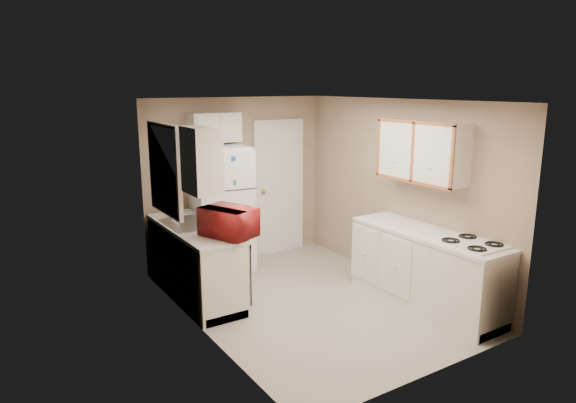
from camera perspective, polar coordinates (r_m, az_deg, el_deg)
floor at (r=6.35m, az=2.47°, el=-11.03°), size 3.80×3.80×0.00m
ceiling at (r=5.81m, az=2.70°, el=11.16°), size 3.80×3.80×0.00m
wall_left at (r=5.31m, az=-9.90°, el=-2.30°), size 3.80×3.80×0.00m
wall_right at (r=6.85m, az=12.22°, el=1.02°), size 3.80×3.80×0.00m
wall_back at (r=7.57m, az=-5.71°, el=2.36°), size 2.80×2.80×0.00m
wall_front at (r=4.60m, az=16.33°, el=-5.02°), size 2.80×2.80×0.00m
left_counter at (r=6.44m, az=-10.29°, el=-6.59°), size 0.60×1.80×0.90m
dishwasher at (r=6.02m, az=-5.53°, el=-7.42°), size 0.03×0.58×0.72m
sink at (r=6.45m, az=-10.95°, el=-2.76°), size 0.54×0.74×0.16m
microwave at (r=5.80m, az=-6.57°, el=-2.43°), size 0.68×0.54×0.40m
soap_bottle at (r=6.71m, az=-12.48°, el=-0.99°), size 0.10×0.10×0.19m
window_blinds at (r=6.21m, az=-13.47°, el=3.50°), size 0.10×0.98×1.08m
upper_cabinet_left at (r=5.45m, az=-9.58°, el=4.54°), size 0.30×0.45×0.70m
refrigerator at (r=7.15m, az=-7.52°, el=-0.88°), size 0.81×0.79×1.77m
cabinet_over_fridge at (r=7.16m, az=-8.19°, el=8.16°), size 0.70×0.30×0.40m
interior_door at (r=7.90m, az=-1.02°, el=1.54°), size 0.86×0.06×2.08m
right_counter at (r=6.31m, az=15.05°, el=-7.24°), size 0.60×2.00×0.90m
stove at (r=6.03m, az=19.39°, el=-9.13°), size 0.53×0.65×0.78m
upper_cabinet_right at (r=6.30m, az=14.69°, el=5.42°), size 0.30×1.20×0.70m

